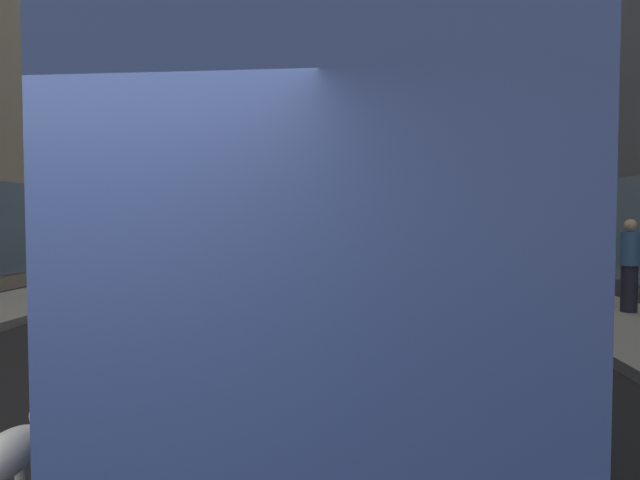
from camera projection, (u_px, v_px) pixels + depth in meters
name	position (u px, v px, depth m)	size (l,w,h in m)	color
ground_plane	(345.00, 245.00, 36.44)	(120.00, 120.00, 0.00)	black
sidewalk_left	(263.00, 244.00, 36.93)	(2.40, 110.00, 0.15)	gray
sidewalk_right	(430.00, 245.00, 35.94)	(2.40, 110.00, 0.15)	gray
building_left_far	(232.00, 109.00, 52.84)	(9.43, 21.34, 25.19)	slate
building_right_mid	(585.00, 37.00, 25.71)	(9.57, 22.58, 21.17)	slate
building_right_far	(490.00, 105.00, 45.47)	(11.15, 14.88, 22.92)	#4C515B
transit_bus	(350.00, 224.00, 8.03)	(2.78, 11.53, 3.05)	#33478C
car_silver_sedan	(386.00, 233.00, 37.27)	(1.79, 4.59, 1.62)	#B7BABF
car_red_coupe	(308.00, 241.00, 24.42)	(1.79, 4.33, 1.62)	red
car_white_van	(229.00, 251.00, 16.63)	(1.80, 4.70, 1.62)	silver
car_blue_hatchback	(335.00, 230.00, 44.28)	(1.78, 4.42, 1.62)	#4C6BB7
car_grey_wagon	(301.00, 234.00, 34.56)	(1.72, 4.70, 1.62)	slate
car_black_suv	(364.00, 229.00, 47.91)	(1.91, 4.51, 1.62)	black
box_truck	(361.00, 222.00, 23.70)	(2.30, 7.50, 3.05)	silver
dalmatian_dog	(14.00, 453.00, 3.08)	(0.22, 0.96, 0.72)	white
pedestrian_in_coat	(630.00, 265.00, 9.72)	(0.34, 0.34, 1.69)	#1E1E2D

